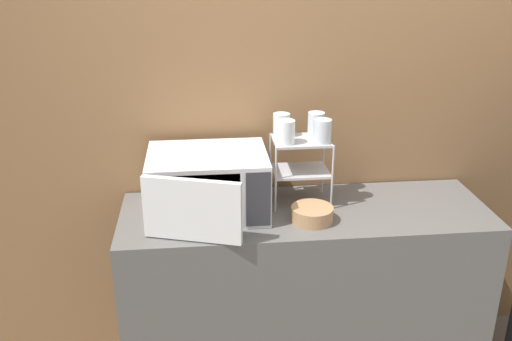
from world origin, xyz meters
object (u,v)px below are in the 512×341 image
Objects in this scene: bowl at (312,214)px; dish_rack at (301,157)px; glass_front_right at (323,131)px; glass_back_left at (281,125)px; microwave at (207,184)px; glass_back_right at (316,124)px; glass_front_left at (286,132)px.

dish_rack is at bearing 95.19° from bowl.
glass_back_left is at bearing 147.08° from glass_front_right.
microwave is 1.76× the size of dish_rack.
microwave is 0.60m from glass_back_right.
glass_front_right reaches higher than bowl.
glass_back_right is 0.45m from bowl.
glass_back_right and glass_front_right have the same top height.
glass_front_left is 0.17m from glass_front_right.
glass_front_right is at bearing 2.93° from microwave.
dish_rack is 0.30m from bowl.
glass_back_left is 0.58× the size of bowl.
glass_front_left is 0.58× the size of bowl.
dish_rack reaches higher than bowl.
glass_back_right is at bearing 34.17° from glass_front_left.
glass_front_left reaches higher than microwave.
dish_rack is 2.88× the size of glass_front_left.
glass_back_right is (0.08, 0.06, 0.15)m from dish_rack.
glass_front_left is at bearing -145.83° from glass_back_right.
glass_front_right reaches higher than dish_rack.
glass_front_left is at bearing -148.57° from dish_rack.
glass_back_right is (0.53, 0.14, 0.23)m from microwave.
glass_front_right is (0.01, -0.12, 0.00)m from glass_back_right.
dish_rack is 1.66× the size of bowl.
microwave reaches higher than bowl.
glass_back_right is 1.00× the size of glass_front_right.
bowl is at bearing -59.00° from glass_front_left.
microwave is at bearing 164.04° from bowl.
glass_front_left is 1.00× the size of glass_front_right.
glass_front_left is 1.00× the size of glass_back_left.
bowl is (0.47, -0.14, -0.11)m from microwave.
bowl is at bearing -68.83° from glass_back_left.
dish_rack is 2.88× the size of glass_front_right.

